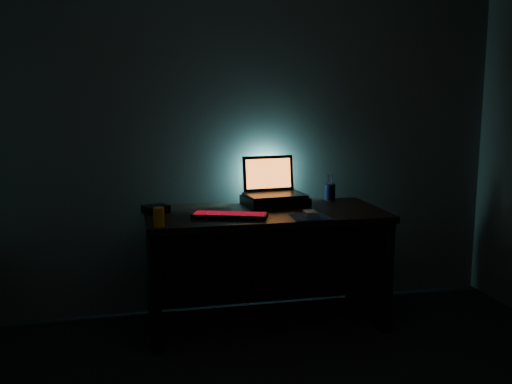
% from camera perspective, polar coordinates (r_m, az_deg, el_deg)
% --- Properties ---
extents(room, '(3.50, 4.00, 2.50)m').
position_cam_1_polar(room, '(2.01, 11.81, 3.08)').
color(room, black).
rests_on(room, ground).
extents(desk, '(1.50, 0.70, 0.75)m').
position_cam_1_polar(desk, '(3.71, 0.75, -5.66)').
color(desk, black).
rests_on(desk, ground).
extents(riser, '(0.43, 0.34, 0.06)m').
position_cam_1_polar(riser, '(3.79, 1.89, -0.88)').
color(riser, black).
rests_on(riser, desk).
extents(laptop, '(0.41, 0.32, 0.26)m').
position_cam_1_polar(laptop, '(3.83, 1.63, 0.57)').
color(laptop, black).
rests_on(laptop, riser).
extents(keyboard, '(0.47, 0.29, 0.03)m').
position_cam_1_polar(keyboard, '(3.42, -2.64, -2.34)').
color(keyboard, black).
rests_on(keyboard, desk).
extents(mousepad, '(0.23, 0.21, 0.00)m').
position_cam_1_polar(mousepad, '(3.44, 5.45, -2.51)').
color(mousepad, navy).
rests_on(mousepad, desk).
extents(mouse, '(0.07, 0.11, 0.03)m').
position_cam_1_polar(mouse, '(3.43, 5.46, -2.20)').
color(mouse, gray).
rests_on(mouse, mousepad).
extents(pen_cup, '(0.08, 0.08, 0.11)m').
position_cam_1_polar(pen_cup, '(4.03, 7.40, 0.02)').
color(pen_cup, black).
rests_on(pen_cup, desk).
extents(juice_glass, '(0.07, 0.07, 0.11)m').
position_cam_1_polar(juice_glass, '(3.22, -9.70, -2.49)').
color(juice_glass, orange).
rests_on(juice_glass, desk).
extents(router, '(0.18, 0.17, 0.05)m').
position_cam_1_polar(router, '(3.59, -9.99, -1.71)').
color(router, black).
rests_on(router, desk).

